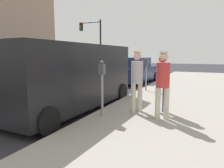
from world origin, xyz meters
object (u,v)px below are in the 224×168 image
object	(u,v)px
parking_meter_far	(146,69)
parking_meter_near	(102,79)
pedestrian_in_red	(163,81)
parked_van	(70,75)
pedestrian_in_gray	(137,77)
traffic_light_corner	(93,38)
pedestrian_in_blue	(162,79)
parked_sedan_ahead	(135,71)

from	to	relation	value
parking_meter_far	parking_meter_near	bearing A→B (deg)	-90.00
parking_meter_far	pedestrian_in_red	xyz separation A→B (m)	(1.57, -4.18, -0.02)
parking_meter_far	parked_van	bearing A→B (deg)	-110.84
parking_meter_far	parked_van	size ratio (longest dim) A/B	0.29
pedestrian_in_gray	traffic_light_corner	size ratio (longest dim) A/B	0.34
parking_meter_near	parking_meter_far	distance (m)	4.55
pedestrian_in_red	parked_van	world-z (taller)	parked_van
pedestrian_in_gray	traffic_light_corner	bearing A→B (deg)	124.49
pedestrian_in_blue	traffic_light_corner	size ratio (longest dim) A/B	0.33
pedestrian_in_red	traffic_light_corner	bearing A→B (deg)	126.11
parking_meter_near	pedestrian_in_red	bearing A→B (deg)	12.97
parked_van	pedestrian_in_gray	bearing A→B (deg)	4.19
pedestrian_in_blue	pedestrian_in_red	size ratio (longest dim) A/B	0.96
parking_meter_far	pedestrian_in_gray	world-z (taller)	pedestrian_in_gray
traffic_light_corner	pedestrian_in_red	bearing A→B (deg)	-53.89
pedestrian_in_gray	traffic_light_corner	distance (m)	15.34
parking_meter_far	parked_sedan_ahead	xyz separation A→B (m)	(-1.68, 3.51, -0.43)
parked_van	traffic_light_corner	world-z (taller)	traffic_light_corner
parking_meter_far	pedestrian_in_red	size ratio (longest dim) A/B	0.86
pedestrian_in_blue	pedestrian_in_gray	xyz separation A→B (m)	(-0.68, -0.23, 0.06)
parking_meter_near	pedestrian_in_red	size ratio (longest dim) A/B	0.86
parked_van	traffic_light_corner	bearing A→B (deg)	116.60
parking_meter_near	pedestrian_in_red	world-z (taller)	pedestrian_in_red
parking_meter_near	pedestrian_in_blue	xyz separation A→B (m)	(1.43, 1.00, -0.06)
parking_meter_far	parked_sedan_ahead	distance (m)	3.91
parking_meter_far	parked_sedan_ahead	world-z (taller)	parking_meter_far
parking_meter_far	pedestrian_in_gray	size ratio (longest dim) A/B	0.86
pedestrian_in_blue	parking_meter_far	bearing A→B (deg)	111.88
pedestrian_in_gray	parking_meter_far	bearing A→B (deg)	101.18
pedestrian_in_gray	parked_sedan_ahead	world-z (taller)	pedestrian_in_gray
parked_van	pedestrian_in_blue	bearing A→B (deg)	7.61
pedestrian_in_red	traffic_light_corner	distance (m)	16.15
parking_meter_near	parked_sedan_ahead	xyz separation A→B (m)	(-1.68, 8.05, -0.43)
pedestrian_in_blue	parked_van	size ratio (longest dim) A/B	0.32
pedestrian_in_gray	parked_sedan_ahead	size ratio (longest dim) A/B	0.40
parked_van	pedestrian_in_red	bearing A→B (deg)	-4.56
parking_meter_far	pedestrian_in_red	bearing A→B (deg)	-69.38
pedestrian_in_gray	traffic_light_corner	world-z (taller)	traffic_light_corner
parking_meter_near	pedestrian_in_blue	size ratio (longest dim) A/B	0.90
pedestrian_in_gray	parked_sedan_ahead	xyz separation A→B (m)	(-2.43, 7.28, -0.43)
pedestrian_in_gray	parked_sedan_ahead	distance (m)	7.69
parking_meter_far	pedestrian_in_blue	size ratio (longest dim) A/B	0.90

